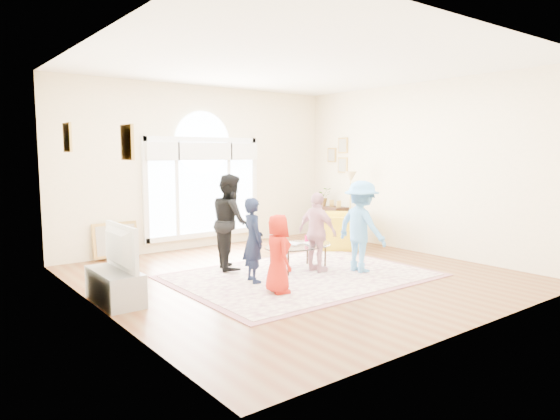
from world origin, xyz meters
TOP-DOWN VIEW (x-y plane):
  - ground at (0.00, 0.00)m, footprint 6.00×6.00m
  - room_shell at (0.01, 2.83)m, footprint 6.00×6.00m
  - area_rug at (-0.00, -0.11)m, footprint 3.60×2.60m
  - rug_border at (-0.00, -0.11)m, footprint 3.80×2.80m
  - tv_console at (-2.75, 0.30)m, footprint 0.45×1.00m
  - television at (-2.74, 0.30)m, footprint 0.17×1.01m
  - coffee_table at (0.19, 0.22)m, footprint 1.22×0.79m
  - armchair at (2.14, 1.19)m, footprint 1.36×1.39m
  - side_cabinet at (2.78, 2.08)m, footprint 0.40×0.50m
  - floor_lamp at (2.56, 1.39)m, footprint 0.29×0.29m
  - plant_pedestal at (2.70, 2.40)m, footprint 0.20×0.20m
  - potted_plant at (2.70, 2.40)m, footprint 0.45×0.42m
  - leaning_picture at (-1.83, 2.90)m, footprint 0.80×0.14m
  - child_red at (-0.87, -0.64)m, footprint 0.45×0.58m
  - child_navy at (-0.81, 0.03)m, footprint 0.38×0.50m
  - child_black at (-0.62, 0.94)m, footprint 0.81×0.91m
  - child_pink at (0.34, -0.07)m, footprint 0.41×0.77m
  - child_blue at (0.90, -0.48)m, footprint 0.54×0.93m

SIDE VIEW (x-z plane):
  - ground at x=0.00m, z-range 0.00..0.00m
  - leaning_picture at x=-1.83m, z-range -0.31..0.31m
  - rug_border at x=0.00m, z-range 0.00..0.01m
  - area_rug at x=0.00m, z-range 0.00..0.02m
  - tv_console at x=-2.75m, z-range 0.00..0.42m
  - armchair at x=2.14m, z-range 0.00..0.68m
  - side_cabinet at x=2.78m, z-range 0.00..0.70m
  - plant_pedestal at x=2.70m, z-range 0.00..0.70m
  - coffee_table at x=0.19m, z-range 0.13..0.67m
  - child_red at x=-0.87m, z-range 0.02..1.08m
  - child_navy at x=-0.81m, z-range 0.02..1.25m
  - child_pink at x=0.34m, z-range 0.02..1.28m
  - television at x=-2.74m, z-range 0.42..1.00m
  - child_blue at x=0.90m, z-range 0.02..1.46m
  - child_black at x=-0.62m, z-range 0.02..1.56m
  - potted_plant at x=2.70m, z-range 0.70..1.12m
  - floor_lamp at x=2.56m, z-range 0.53..2.04m
  - room_shell at x=0.01m, z-range -1.43..4.57m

